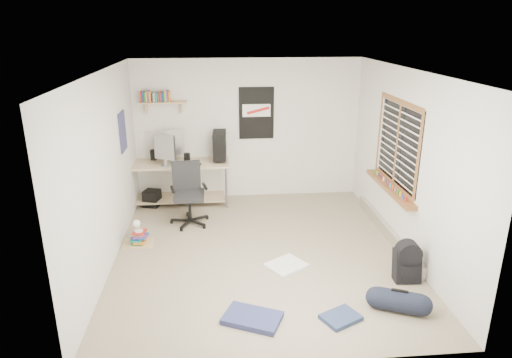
{
  "coord_description": "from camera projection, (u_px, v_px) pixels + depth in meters",
  "views": [
    {
      "loc": [
        -0.57,
        -5.73,
        3.07
      ],
      "look_at": [
        -0.05,
        0.15,
        1.04
      ],
      "focal_mm": 32.0,
      "sensor_mm": 36.0,
      "label": 1
    }
  ],
  "objects": [
    {
      "name": "floor",
      "position": [
        260.0,
        252.0,
        6.44
      ],
      "size": [
        4.0,
        4.5,
        0.01
      ],
      "primitive_type": "cube",
      "color": "gray",
      "rests_on": "ground"
    },
    {
      "name": "subwoofer",
      "position": [
        152.0,
        198.0,
        8.01
      ],
      "size": [
        0.32,
        0.32,
        0.29
      ],
      "primitive_type": "cube",
      "rotation": [
        0.0,
        0.0,
        -0.31
      ],
      "color": "black",
      "rests_on": "floor"
    },
    {
      "name": "tshirt",
      "position": [
        286.0,
        265.0,
        6.03
      ],
      "size": [
        0.62,
        0.6,
        0.04
      ],
      "primitive_type": "cube",
      "rotation": [
        0.0,
        0.0,
        0.58
      ],
      "color": "silver",
      "rests_on": "floor"
    },
    {
      "name": "speaker_right",
      "position": [
        187.0,
        158.0,
        7.74
      ],
      "size": [
        0.11,
        0.11,
        0.17
      ],
      "primitive_type": "cube",
      "rotation": [
        0.0,
        0.0,
        -0.32
      ],
      "color": "black",
      "rests_on": "desk"
    },
    {
      "name": "backpack",
      "position": [
        407.0,
        265.0,
        5.68
      ],
      "size": [
        0.33,
        0.27,
        0.42
      ],
      "primitive_type": "cube",
      "rotation": [
        0.0,
        0.0,
        -0.06
      ],
      "color": "black",
      "rests_on": "floor"
    },
    {
      "name": "book_stack",
      "position": [
        138.0,
        234.0,
        6.63
      ],
      "size": [
        0.51,
        0.44,
        0.31
      ],
      "primitive_type": "cube",
      "rotation": [
        0.0,
        0.0,
        -0.15
      ],
      "color": "brown",
      "rests_on": "floor"
    },
    {
      "name": "right_wall",
      "position": [
        407.0,
        163.0,
        6.2
      ],
      "size": [
        0.01,
        4.5,
        2.5
      ],
      "primitive_type": "cube",
      "color": "silver",
      "rests_on": "ground"
    },
    {
      "name": "poster_back_wall",
      "position": [
        256.0,
        113.0,
        8.05
      ],
      "size": [
        0.62,
        0.03,
        0.92
      ],
      "primitive_type": "cube",
      "color": "black",
      "rests_on": "back_wall"
    },
    {
      "name": "window",
      "position": [
        396.0,
        144.0,
        6.41
      ],
      "size": [
        0.1,
        1.5,
        1.26
      ],
      "primitive_type": "cube",
      "color": "brown",
      "rests_on": "right_wall"
    },
    {
      "name": "jeans_a",
      "position": [
        252.0,
        318.0,
        4.94
      ],
      "size": [
        0.71,
        0.6,
        0.07
      ],
      "primitive_type": "cube",
      "rotation": [
        0.0,
        0.0,
        -0.43
      ],
      "color": "navy",
      "rests_on": "floor"
    },
    {
      "name": "keyboard",
      "position": [
        189.0,
        164.0,
        7.66
      ],
      "size": [
        0.41,
        0.26,
        0.02
      ],
      "primitive_type": "cube",
      "rotation": [
        0.0,
        0.0,
        -0.34
      ],
      "color": "black",
      "rests_on": "desk"
    },
    {
      "name": "jeans_b",
      "position": [
        341.0,
        318.0,
        4.96
      ],
      "size": [
        0.49,
        0.45,
        0.05
      ],
      "primitive_type": "cube",
      "rotation": [
        0.0,
        0.0,
        0.47
      ],
      "color": "navy",
      "rests_on": "floor"
    },
    {
      "name": "duffel_bag",
      "position": [
        399.0,
        300.0,
        5.08
      ],
      "size": [
        0.33,
        0.33,
        0.49
      ],
      "primitive_type": "cylinder",
      "rotation": [
        0.0,
        0.0,
        -0.42
      ],
      "color": "black",
      "rests_on": "floor"
    },
    {
      "name": "office_chair",
      "position": [
        189.0,
        195.0,
        7.19
      ],
      "size": [
        0.77,
        0.77,
        1.0
      ],
      "primitive_type": "cube",
      "rotation": [
        0.0,
        0.0,
        0.2
      ],
      "color": "black",
      "rests_on": "floor"
    },
    {
      "name": "left_wall",
      "position": [
        105.0,
        172.0,
        5.86
      ],
      "size": [
        0.01,
        4.5,
        2.5
      ],
      "primitive_type": "cube",
      "color": "silver",
      "rests_on": "ground"
    },
    {
      "name": "pc_tower",
      "position": [
        220.0,
        145.0,
        7.94
      ],
      "size": [
        0.24,
        0.47,
        0.48
      ],
      "primitive_type": "cube",
      "rotation": [
        0.0,
        0.0,
        -0.05
      ],
      "color": "black",
      "rests_on": "desk"
    },
    {
      "name": "poster_left_wall",
      "position": [
        123.0,
        132.0,
        6.91
      ],
      "size": [
        0.02,
        0.42,
        0.6
      ],
      "primitive_type": "cube",
      "color": "navy",
      "rests_on": "left_wall"
    },
    {
      "name": "baseboard_heater",
      "position": [
        387.0,
        231.0,
        6.86
      ],
      "size": [
        0.08,
        2.5,
        0.18
      ],
      "primitive_type": "cube",
      "color": "#B7B2A8",
      "rests_on": "floor"
    },
    {
      "name": "back_wall",
      "position": [
        248.0,
        130.0,
        8.16
      ],
      "size": [
        4.0,
        0.01,
        2.5
      ],
      "primitive_type": "cube",
      "color": "silver",
      "rests_on": "ground"
    },
    {
      "name": "monitor_right",
      "position": [
        173.0,
        147.0,
        7.88
      ],
      "size": [
        0.41,
        0.24,
        0.44
      ],
      "primitive_type": "cube",
      "rotation": [
        0.0,
        0.0,
        0.38
      ],
      "color": "#939498",
      "rests_on": "desk"
    },
    {
      "name": "speaker_left",
      "position": [
        154.0,
        155.0,
        7.89
      ],
      "size": [
        0.11,
        0.11,
        0.18
      ],
      "primitive_type": "cube",
      "rotation": [
        0.0,
        0.0,
        -0.28
      ],
      "color": "black",
      "rests_on": "desk"
    },
    {
      "name": "ceiling",
      "position": [
        261.0,
        71.0,
        5.62
      ],
      "size": [
        4.0,
        4.5,
        0.01
      ],
      "primitive_type": "cube",
      "color": "white",
      "rests_on": "ground"
    },
    {
      "name": "desk",
      "position": [
        179.0,
        183.0,
        8.1
      ],
      "size": [
        1.89,
        1.12,
        0.81
      ],
      "primitive_type": "cube",
      "rotation": [
        0.0,
        0.0,
        -0.21
      ],
      "color": "tan",
      "rests_on": "floor"
    },
    {
      "name": "wall_shelf",
      "position": [
        163.0,
        102.0,
        7.75
      ],
      "size": [
        0.8,
        0.22,
        0.24
      ],
      "primitive_type": "cube",
      "color": "tan",
      "rests_on": "back_wall"
    },
    {
      "name": "monitor_left",
      "position": [
        165.0,
        152.0,
        7.63
      ],
      "size": [
        0.39,
        0.26,
        0.42
      ],
      "primitive_type": "cube",
      "rotation": [
        0.0,
        0.0,
        -0.47
      ],
      "color": "#A0A0A4",
      "rests_on": "desk"
    },
    {
      "name": "desk_lamp",
      "position": [
        138.0,
        220.0,
        6.54
      ],
      "size": [
        0.15,
        0.22,
        0.2
      ],
      "primitive_type": "cube",
      "rotation": [
        0.0,
        0.0,
        0.18
      ],
      "color": "white",
      "rests_on": "book_stack"
    }
  ]
}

